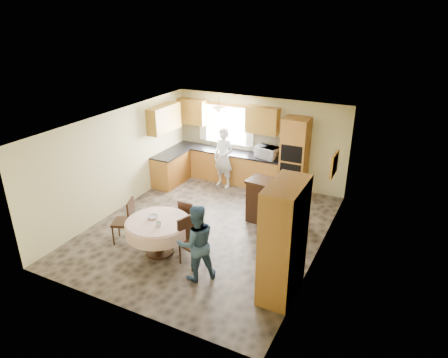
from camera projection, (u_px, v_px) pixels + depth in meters
floor at (209, 228)px, 9.25m from camera, size 5.00×6.00×0.01m
ceiling at (207, 123)px, 8.26m from camera, size 5.00×6.00×0.01m
wall_back at (259, 141)px, 11.23m from camera, size 5.00×0.02×2.50m
wall_front at (117, 246)px, 6.29m from camera, size 5.00×0.02×2.50m
wall_left at (118, 161)px, 9.78m from camera, size 0.02×6.00×2.50m
wall_right at (321, 201)px, 7.74m from camera, size 0.02×6.00×2.50m
window at (227, 125)px, 11.48m from camera, size 1.40×0.03×1.10m
curtain_left at (203, 121)px, 11.73m from camera, size 0.22×0.02×1.15m
curtain_right at (250, 127)px, 11.11m from camera, size 0.22×0.02×1.15m
base_cab_back at (227, 166)px, 11.65m from camera, size 3.30×0.60×0.88m
counter_back at (227, 151)px, 11.47m from camera, size 3.30×0.64×0.04m
base_cab_left at (171, 169)px, 11.46m from camera, size 0.60×1.20×0.88m
counter_left at (170, 154)px, 11.28m from camera, size 0.64×1.20×0.04m
backsplash at (231, 139)px, 11.59m from camera, size 3.30×0.02×0.55m
wall_cab_left at (192, 111)px, 11.67m from camera, size 0.85×0.33×0.72m
wall_cab_right at (262, 120)px, 10.77m from camera, size 0.90×0.33×0.72m
wall_cab_side at (164, 118)px, 10.93m from camera, size 0.33×1.20×0.72m
oven_tower at (294, 157)px, 10.58m from camera, size 0.66×0.62×2.12m
oven_upper at (291, 154)px, 10.24m from camera, size 0.56×0.01×0.45m
oven_lower at (290, 172)px, 10.44m from camera, size 0.56×0.01×0.45m
pendant at (219, 111)px, 10.88m from camera, size 0.36×0.36×0.18m
sideboard at (276, 205)px, 9.25m from camera, size 1.43×0.70×0.99m
space_heater at (276, 229)px, 8.68m from camera, size 0.40×0.29×0.54m
cupboard at (284, 241)px, 6.78m from camera, size 0.56×1.11×2.13m
dining_table at (158, 228)px, 8.12m from camera, size 1.32×1.32×0.75m
chair_left at (127, 219)px, 8.53m from camera, size 0.56×0.56×1.00m
chair_back at (188, 216)px, 8.78m from camera, size 0.39×0.39×0.87m
chair_right at (190, 239)px, 7.82m from camera, size 0.54×0.54×0.98m
framed_picture at (334, 164)px, 8.55m from camera, size 0.06×0.60×0.50m
microwave at (267, 152)px, 10.85m from camera, size 0.66×0.50×0.33m
person_sink at (224, 158)px, 11.12m from camera, size 0.69×0.52×1.71m
person_dining at (196, 243)px, 7.29m from camera, size 0.92×0.92×1.50m
bowl_sideboard at (260, 181)px, 9.21m from camera, size 0.25×0.25×0.06m
bottle_sideboard at (290, 182)px, 8.87m from camera, size 0.12×0.12×0.31m
cup_table at (159, 224)px, 7.83m from camera, size 0.16×0.16×0.09m
bowl_table at (153, 217)px, 8.12m from camera, size 0.25×0.25×0.07m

